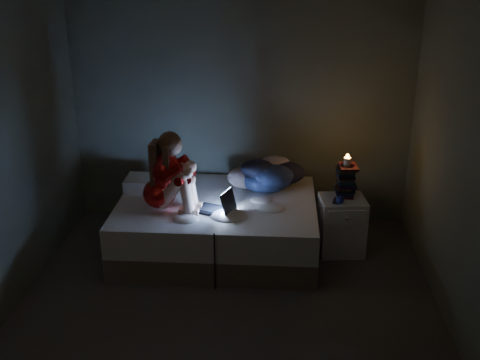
# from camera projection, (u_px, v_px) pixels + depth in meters

# --- Properties ---
(floor) EXTENTS (3.60, 3.80, 0.02)m
(floor) POSITION_uv_depth(u_px,v_px,m) (226.00, 313.00, 4.97)
(floor) COLOR #45413E
(floor) RESTS_ON ground
(wall_back) EXTENTS (3.60, 0.02, 2.60)m
(wall_back) POSITION_uv_depth(u_px,v_px,m) (241.00, 104.00, 6.25)
(wall_back) COLOR #616858
(wall_back) RESTS_ON ground
(wall_front) EXTENTS (3.60, 0.02, 2.60)m
(wall_front) POSITION_uv_depth(u_px,v_px,m) (186.00, 312.00, 2.71)
(wall_front) COLOR #616858
(wall_front) RESTS_ON ground
(wall_right) EXTENTS (0.02, 3.80, 2.60)m
(wall_right) POSITION_uv_depth(u_px,v_px,m) (468.00, 173.00, 4.37)
(wall_right) COLOR #616858
(wall_right) RESTS_ON ground
(bed) EXTENTS (1.93, 1.45, 0.53)m
(bed) POSITION_uv_depth(u_px,v_px,m) (217.00, 225.00, 5.90)
(bed) COLOR beige
(bed) RESTS_ON ground
(pillow) EXTENTS (0.46, 0.33, 0.13)m
(pillow) POSITION_uv_depth(u_px,v_px,m) (149.00, 184.00, 6.05)
(pillow) COLOR silver
(pillow) RESTS_ON bed
(woman) EXTENTS (0.51, 0.35, 0.78)m
(woman) POSITION_uv_depth(u_px,v_px,m) (158.00, 171.00, 5.48)
(woman) COLOR #A41618
(woman) RESTS_ON bed
(laptop) EXTENTS (0.41, 0.35, 0.24)m
(laptop) POSITION_uv_depth(u_px,v_px,m) (214.00, 200.00, 5.53)
(laptop) COLOR black
(laptop) RESTS_ON bed
(clothes_pile) EXTENTS (0.68, 0.60, 0.34)m
(clothes_pile) POSITION_uv_depth(u_px,v_px,m) (265.00, 173.00, 6.03)
(clothes_pile) COLOR navy
(clothes_pile) RESTS_ON bed
(nightstand) EXTENTS (0.47, 0.43, 0.57)m
(nightstand) POSITION_uv_depth(u_px,v_px,m) (341.00, 225.00, 5.85)
(nightstand) COLOR silver
(nightstand) RESTS_ON ground
(book_stack) EXTENTS (0.19, 0.25, 0.32)m
(book_stack) POSITION_uv_depth(u_px,v_px,m) (346.00, 180.00, 5.76)
(book_stack) COLOR black
(book_stack) RESTS_ON nightstand
(candle) EXTENTS (0.07, 0.07, 0.08)m
(candle) POSITION_uv_depth(u_px,v_px,m) (347.00, 161.00, 5.69)
(candle) COLOR beige
(candle) RESTS_ON book_stack
(phone) EXTENTS (0.11, 0.16, 0.01)m
(phone) POSITION_uv_depth(u_px,v_px,m) (336.00, 200.00, 5.69)
(phone) COLOR black
(phone) RESTS_ON nightstand
(blue_orb) EXTENTS (0.08, 0.08, 0.08)m
(blue_orb) POSITION_uv_depth(u_px,v_px,m) (338.00, 200.00, 5.62)
(blue_orb) COLOR navy
(blue_orb) RESTS_ON nightstand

